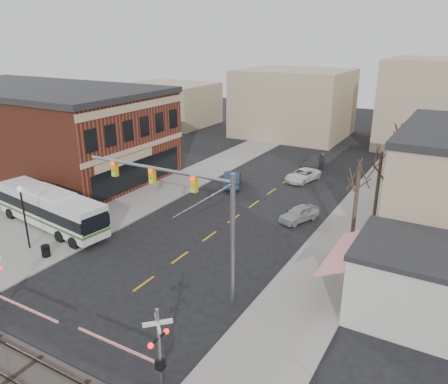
% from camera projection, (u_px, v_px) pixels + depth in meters
% --- Properties ---
extents(ground, '(160.00, 160.00, 0.00)m').
position_uv_depth(ground, '(122.00, 299.00, 26.16)').
color(ground, black).
rests_on(ground, ground).
extents(sidewalk_west, '(5.00, 60.00, 0.12)m').
position_uv_depth(sidewalk_west, '(183.00, 182.00, 46.90)').
color(sidewalk_west, gray).
rests_on(sidewalk_west, ground).
extents(sidewalk_east, '(5.00, 60.00, 0.12)m').
position_uv_depth(sidewalk_east, '(362.00, 216.00, 38.02)').
color(sidewalk_east, gray).
rests_on(sidewalk_east, ground).
extents(brick_building, '(30.40, 15.40, 9.60)m').
position_uv_depth(brick_building, '(37.00, 128.00, 50.18)').
color(brick_building, brown).
rests_on(brick_building, ground).
extents(awning_shop, '(9.74, 6.20, 4.30)m').
position_uv_depth(awning_shop, '(430.00, 285.00, 23.68)').
color(awning_shop, beige).
rests_on(awning_shop, ground).
extents(tree_east_a, '(0.28, 0.28, 6.75)m').
position_uv_depth(tree_east_a, '(355.00, 212.00, 29.86)').
color(tree_east_a, '#382B21').
rests_on(tree_east_a, sidewalk_east).
extents(tree_east_b, '(0.28, 0.28, 6.30)m').
position_uv_depth(tree_east_b, '(377.00, 191.00, 34.69)').
color(tree_east_b, '#382B21').
rests_on(tree_east_b, sidewalk_east).
extents(tree_east_c, '(0.28, 0.28, 7.20)m').
position_uv_depth(tree_east_c, '(398.00, 162.00, 40.97)').
color(tree_east_c, '#382B21').
rests_on(tree_east_c, sidewalk_east).
extents(transit_bus, '(12.01, 4.14, 3.03)m').
position_uv_depth(transit_bus, '(51.00, 208.00, 35.33)').
color(transit_bus, silver).
rests_on(transit_bus, ground).
extents(traffic_signal_mast, '(10.50, 0.30, 8.00)m').
position_uv_depth(traffic_signal_mast, '(189.00, 203.00, 25.30)').
color(traffic_signal_mast, gray).
rests_on(traffic_signal_mast, ground).
extents(rr_crossing_east, '(5.60, 1.36, 4.00)m').
position_uv_depth(rr_crossing_east, '(152.00, 345.00, 19.39)').
color(rr_crossing_east, gray).
rests_on(rr_crossing_east, ground).
extents(street_lamp, '(0.44, 0.44, 4.82)m').
position_uv_depth(street_lamp, '(23.00, 205.00, 31.09)').
color(street_lamp, black).
rests_on(street_lamp, sidewalk_west).
extents(trash_bin, '(0.60, 0.60, 0.82)m').
position_uv_depth(trash_bin, '(46.00, 251.00, 30.89)').
color(trash_bin, black).
rests_on(trash_bin, sidewalk_west).
extents(car_a, '(2.93, 4.20, 1.33)m').
position_uv_depth(car_a, '(299.00, 213.00, 36.99)').
color(car_a, '#9D9DA1').
rests_on(car_a, ground).
extents(car_b, '(3.47, 4.96, 1.55)m').
position_uv_depth(car_b, '(232.00, 179.00, 45.55)').
color(car_b, '#1C2C48').
rests_on(car_b, ground).
extents(car_c, '(3.16, 4.99, 1.29)m').
position_uv_depth(car_c, '(303.00, 175.00, 47.12)').
color(car_c, silver).
rests_on(car_c, ground).
extents(car_d, '(2.41, 4.97, 1.39)m').
position_uv_depth(car_d, '(314.00, 162.00, 51.93)').
color(car_d, '#39393E').
rests_on(car_d, ground).
extents(pedestrian_near, '(0.54, 0.72, 1.79)m').
position_uv_depth(pedestrian_near, '(77.00, 227.00, 33.58)').
color(pedestrian_near, '#4C453D').
rests_on(pedestrian_near, sidewalk_west).
extents(pedestrian_far, '(1.13, 1.17, 1.90)m').
position_uv_depth(pedestrian_far, '(89.00, 209.00, 36.88)').
color(pedestrian_far, '#373861').
rests_on(pedestrian_far, sidewalk_west).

